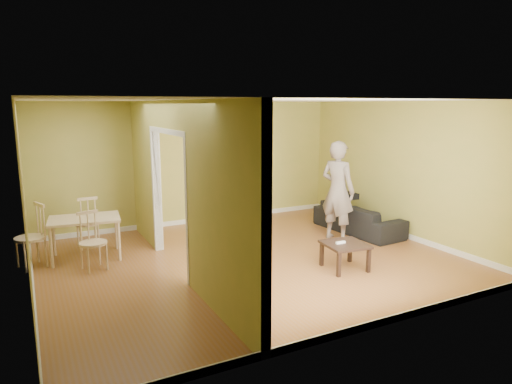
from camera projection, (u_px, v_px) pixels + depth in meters
room_shell at (251, 183)px, 7.31m from camera, size 6.50×6.50×6.50m
partition at (178, 189)px, 6.77m from camera, size 0.22×5.50×2.60m
wall_speaker at (257, 133)px, 10.22m from camera, size 0.10×0.10×0.10m
sofa at (358, 214)px, 9.18m from camera, size 2.02×0.98×0.75m
person at (338, 182)px, 8.53m from camera, size 0.97×0.87×2.21m
bookshelf at (230, 179)px, 10.01m from camera, size 0.78×0.34×1.85m
paper_box_teal at (228, 183)px, 9.95m from camera, size 0.39×0.25×0.20m
paper_box_navy_b at (232, 166)px, 9.92m from camera, size 0.41×0.27×0.21m
paper_box_navy_c at (232, 156)px, 9.88m from camera, size 0.43×0.28×0.22m
coffee_table at (345, 247)px, 7.09m from camera, size 0.63×0.63×0.42m
game_controller at (341, 242)px, 7.06m from camera, size 0.16×0.04×0.03m
dining_table at (85, 222)px, 7.55m from camera, size 1.12×0.74×0.70m
chair_left at (30, 236)px, 7.13m from camera, size 0.60×0.60×1.02m
chair_near at (93, 241)px, 7.04m from camera, size 0.51×0.51×0.92m
chair_far at (87, 221)px, 8.16m from camera, size 0.46×0.46×0.95m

